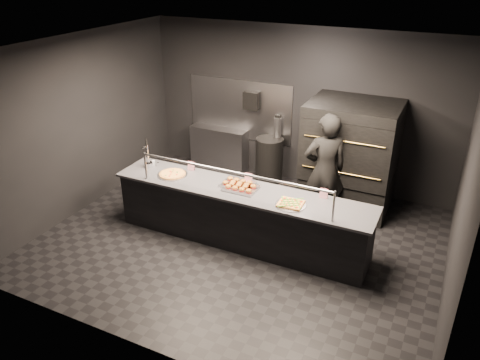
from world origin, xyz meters
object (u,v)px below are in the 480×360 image
(prep_shelf, at_px, (219,148))
(towel_dispenser, at_px, (252,101))
(trash_bin, at_px, (269,160))
(slider_tray_a, at_px, (238,183))
(square_pizza, at_px, (291,204))
(fire_extinguisher, at_px, (278,128))
(round_pizza, at_px, (172,174))
(slider_tray_b, at_px, (241,187))
(pizza_oven, at_px, (350,156))
(service_counter, at_px, (240,215))
(worker, at_px, (325,171))
(beer_tap, at_px, (148,159))

(prep_shelf, bearing_deg, towel_dispenser, 5.71)
(trash_bin, bearing_deg, slider_tray_a, -81.07)
(square_pizza, bearing_deg, trash_bin, 118.66)
(prep_shelf, relative_size, towel_dispenser, 3.43)
(fire_extinguisher, distance_m, round_pizza, 2.56)
(fire_extinguisher, relative_size, slider_tray_b, 1.02)
(pizza_oven, bearing_deg, square_pizza, -99.80)
(square_pizza, bearing_deg, service_counter, 171.58)
(prep_shelf, distance_m, slider_tray_a, 2.72)
(round_pizza, height_order, worker, worker)
(towel_dispenser, bearing_deg, service_counter, -69.37)
(pizza_oven, xyz_separation_m, slider_tray_a, (-1.30, -1.79, -0.02))
(pizza_oven, bearing_deg, fire_extinguisher, 162.11)
(fire_extinguisher, relative_size, square_pizza, 1.15)
(square_pizza, bearing_deg, slider_tray_a, 166.26)
(prep_shelf, relative_size, beer_tap, 2.24)
(pizza_oven, bearing_deg, worker, -105.77)
(worker, bearing_deg, slider_tray_b, 16.09)
(round_pizza, distance_m, slider_tray_a, 1.11)
(fire_extinguisher, distance_m, beer_tap, 2.71)
(prep_shelf, distance_m, slider_tray_b, 2.85)
(pizza_oven, distance_m, trash_bin, 1.74)
(towel_dispenser, distance_m, slider_tray_b, 2.61)
(round_pizza, bearing_deg, fire_extinguisher, 70.48)
(service_counter, bearing_deg, worker, 48.67)
(beer_tap, bearing_deg, slider_tray_b, -2.11)
(beer_tap, height_order, worker, worker)
(prep_shelf, height_order, slider_tray_b, slider_tray_b)
(prep_shelf, height_order, square_pizza, square_pizza)
(fire_extinguisher, height_order, beer_tap, beer_tap)
(service_counter, xyz_separation_m, worker, (0.98, 1.11, 0.50))
(pizza_oven, bearing_deg, slider_tray_b, -122.43)
(beer_tap, relative_size, worker, 0.28)
(pizza_oven, distance_m, beer_tap, 3.46)
(beer_tap, bearing_deg, pizza_oven, 31.90)
(service_counter, bearing_deg, slider_tray_a, 133.28)
(slider_tray_a, height_order, trash_bin, slider_tray_a)
(square_pizza, bearing_deg, pizza_oven, 80.20)
(worker, bearing_deg, slider_tray_a, 10.71)
(towel_dispenser, height_order, fire_extinguisher, towel_dispenser)
(prep_shelf, distance_m, towel_dispenser, 1.31)
(slider_tray_a, distance_m, square_pizza, 0.98)
(pizza_oven, xyz_separation_m, fire_extinguisher, (-1.55, 0.50, 0.09))
(towel_dispenser, xyz_separation_m, worker, (1.88, -1.28, -0.59))
(towel_dispenser, xyz_separation_m, slider_tray_a, (0.80, -2.28, -0.60))
(slider_tray_a, bearing_deg, beer_tap, -178.89)
(beer_tap, distance_m, round_pizza, 0.55)
(round_pizza, height_order, trash_bin, round_pizza)
(beer_tap, distance_m, slider_tray_b, 1.74)
(prep_shelf, distance_m, round_pizza, 2.42)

